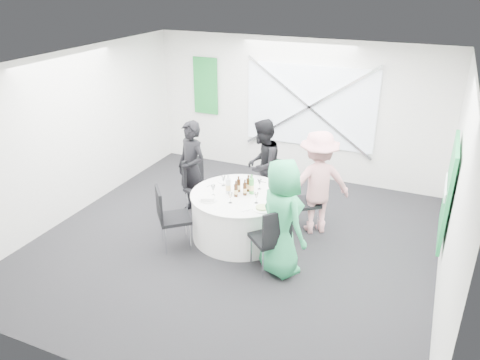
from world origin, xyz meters
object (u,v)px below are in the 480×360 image
at_px(chair_back_left, 198,183).
at_px(person_woman_pink, 317,183).
at_px(person_man_back_left, 192,169).
at_px(chair_back, 271,181).
at_px(green_water_bottle, 252,186).
at_px(chair_front_right, 273,235).
at_px(banquet_table, 240,215).
at_px(person_woman_green, 282,218).
at_px(chair_back_right, 310,197).
at_px(clear_water_bottle, 228,186).
at_px(chair_front_left, 168,213).
at_px(person_man_back, 262,165).

distance_m(chair_back_left, person_woman_pink, 2.06).
bearing_deg(person_woman_pink, person_man_back_left, -26.01).
height_order(chair_back, green_water_bottle, green_water_bottle).
bearing_deg(chair_back, green_water_bottle, -81.23).
bearing_deg(chair_back, chair_front_right, -62.42).
bearing_deg(person_woman_pink, chair_front_right, 47.41).
bearing_deg(person_man_back_left, green_water_bottle, 6.01).
distance_m(banquet_table, chair_back, 1.09).
height_order(banquet_table, person_woman_green, person_woman_green).
distance_m(chair_back_right, clear_water_bottle, 1.38).
relative_size(banquet_table, person_man_back_left, 0.93).
height_order(chair_front_right, chair_front_left, chair_front_right).
bearing_deg(clear_water_bottle, person_woman_green, -28.62).
bearing_deg(chair_back_right, person_man_back_left, -118.76).
height_order(chair_back, person_woman_pink, person_woman_pink).
distance_m(chair_back, chair_back_left, 1.28).
xyz_separation_m(banquet_table, green_water_bottle, (0.16, 0.08, 0.51)).
height_order(banquet_table, green_water_bottle, green_water_bottle).
xyz_separation_m(chair_back_right, clear_water_bottle, (-1.13, -0.75, 0.30)).
xyz_separation_m(person_man_back_left, person_woman_pink, (2.14, 0.26, 0.02)).
bearing_deg(person_woman_green, person_man_back, -25.90).
xyz_separation_m(chair_back_right, person_man_back, (-0.99, 0.39, 0.24)).
relative_size(chair_front_right, green_water_bottle, 3.22).
bearing_deg(clear_water_bottle, chair_back_right, 33.58).
distance_m(person_woman_pink, green_water_bottle, 1.07).
relative_size(chair_front_left, person_man_back, 0.61).
bearing_deg(chair_front_left, chair_front_right, -130.20).
relative_size(chair_back_left, person_woman_pink, 0.59).
relative_size(banquet_table, person_man_back, 0.94).
distance_m(chair_back_right, person_woman_pink, 0.30).
distance_m(chair_back_right, green_water_bottle, 1.04).
bearing_deg(clear_water_bottle, person_man_back, 83.17).
bearing_deg(chair_back, banquet_table, -90.00).
bearing_deg(person_man_back_left, chair_front_left, -57.84).
xyz_separation_m(banquet_table, chair_back, (0.12, 1.07, 0.18)).
xyz_separation_m(banquet_table, chair_back_right, (0.94, 0.70, 0.20)).
xyz_separation_m(chair_back, person_woman_pink, (0.93, -0.39, 0.30)).
distance_m(person_man_back_left, person_woman_pink, 2.16).
xyz_separation_m(person_woman_pink, green_water_bottle, (-0.89, -0.60, 0.03)).
distance_m(chair_front_left, person_woman_green, 1.79).
bearing_deg(chair_back, chair_back_left, -142.46).
bearing_deg(chair_front_right, person_woman_pink, -147.83).
relative_size(chair_back, person_man_back_left, 0.56).
height_order(chair_back_right, chair_front_right, chair_front_right).
relative_size(chair_back, chair_front_left, 0.94).
xyz_separation_m(chair_back_right, person_woman_green, (-0.04, -1.34, 0.27)).
xyz_separation_m(chair_front_left, clear_water_bottle, (0.68, 0.70, 0.29)).
distance_m(chair_front_right, green_water_bottle, 1.08).
height_order(chair_back_left, person_man_back, person_man_back).
relative_size(chair_front_left, green_water_bottle, 3.16).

